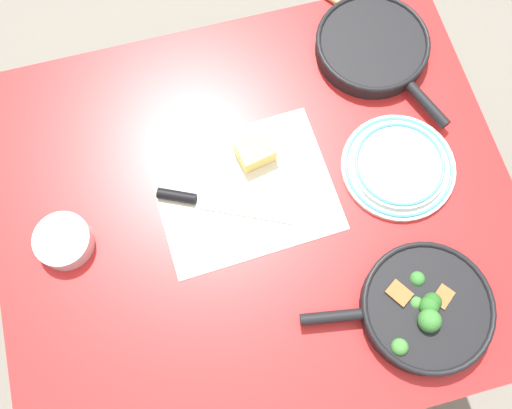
% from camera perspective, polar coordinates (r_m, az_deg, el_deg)
% --- Properties ---
extents(ground_plane, '(14.00, 14.00, 0.00)m').
position_cam_1_polar(ground_plane, '(1.97, 0.00, -7.28)').
color(ground_plane, slate).
extents(dining_table_red, '(1.13, 0.96, 0.76)m').
position_cam_1_polar(dining_table_red, '(1.32, 0.00, -1.46)').
color(dining_table_red, red).
rests_on(dining_table_red, ground_plane).
extents(skillet_broccoli, '(0.39, 0.27, 0.08)m').
position_cam_1_polar(skillet_broccoli, '(1.21, 16.48, -9.87)').
color(skillet_broccoli, black).
rests_on(skillet_broccoli, dining_table_red).
extents(skillet_eggs, '(0.27, 0.38, 0.05)m').
position_cam_1_polar(skillet_eggs, '(1.42, 11.59, 15.24)').
color(skillet_eggs, black).
rests_on(skillet_eggs, dining_table_red).
extents(wooden_spoon, '(0.26, 0.34, 0.02)m').
position_cam_1_polar(wooden_spoon, '(1.50, 8.19, 19.35)').
color(wooden_spoon, tan).
rests_on(wooden_spoon, dining_table_red).
extents(parchment_sheet, '(0.39, 0.32, 0.00)m').
position_cam_1_polar(parchment_sheet, '(1.25, -1.16, 1.44)').
color(parchment_sheet, silver).
rests_on(parchment_sheet, dining_table_red).
extents(grater_knife, '(0.28, 0.15, 0.02)m').
position_cam_1_polar(grater_knife, '(1.24, -5.15, 0.33)').
color(grater_knife, silver).
rests_on(grater_knife, dining_table_red).
extents(cheese_block, '(0.09, 0.07, 0.05)m').
position_cam_1_polar(cheese_block, '(1.26, -0.08, 5.28)').
color(cheese_block, '#EACC66').
rests_on(cheese_block, dining_table_red).
extents(dinner_plate_stack, '(0.25, 0.25, 0.03)m').
position_cam_1_polar(dinner_plate_stack, '(1.30, 14.09, 3.77)').
color(dinner_plate_stack, silver).
rests_on(dinner_plate_stack, dining_table_red).
extents(prep_bowl_steel, '(0.12, 0.12, 0.04)m').
position_cam_1_polar(prep_bowl_steel, '(1.26, -18.67, -3.49)').
color(prep_bowl_steel, '#B7B7BC').
rests_on(prep_bowl_steel, dining_table_red).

